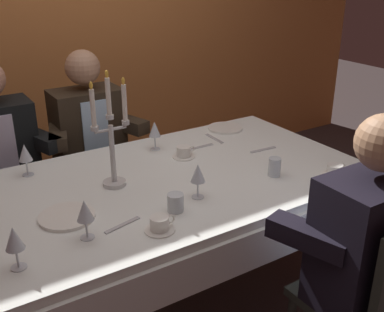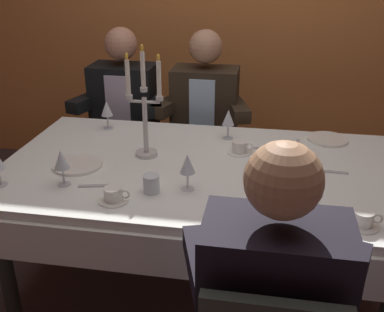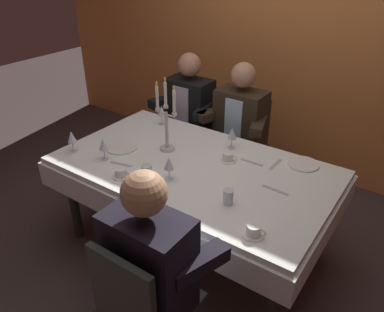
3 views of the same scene
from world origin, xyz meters
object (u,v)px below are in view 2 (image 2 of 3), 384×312
object	(u,v)px
wine_glass_0	(61,160)
water_tumbler_0	(294,189)
wine_glass_2	(107,109)
seated_diner_2	(272,303)
wine_glass_3	(228,119)
dining_table	(200,187)
seated_diner_1	(205,108)
dinner_plate_0	(78,165)
coffee_cup_1	(240,148)
dinner_plate_1	(327,139)
wine_glass_4	(188,165)
coffee_cup_0	(363,220)
coffee_cup_2	(114,195)
candelabra	(145,113)
seated_diner_0	(125,104)
water_tumbler_1	(151,184)

from	to	relation	value
wine_glass_0	water_tumbler_0	distance (m)	0.99
wine_glass_2	seated_diner_2	size ratio (longest dim) A/B	0.13
wine_glass_3	wine_glass_0	bearing A→B (deg)	-134.57
dining_table	wine_glass_3	world-z (taller)	wine_glass_3
seated_diner_1	dinner_plate_0	bearing A→B (deg)	-115.18
coffee_cup_1	seated_diner_2	size ratio (longest dim) A/B	0.11
dinner_plate_1	coffee_cup_1	size ratio (longest dim) A/B	1.64
dinner_plate_0	coffee_cup_1	xyz separation A→B (m)	(0.75, 0.29, 0.02)
wine_glass_4	coffee_cup_0	xyz separation A→B (m)	(0.69, -0.17, -0.09)
wine_glass_0	water_tumbler_0	bearing A→B (deg)	2.32
wine_glass_0	coffee_cup_2	world-z (taller)	wine_glass_0
dinner_plate_1	coffee_cup_2	world-z (taller)	coffee_cup_2
seated_diner_2	wine_glass_2	bearing A→B (deg)	126.49
wine_glass_3	coffee_cup_1	size ratio (longest dim) A/B	1.24
seated_diner_2	water_tumbler_0	bearing A→B (deg)	83.16
wine_glass_0	coffee_cup_2	size ratio (longest dim) A/B	1.24
wine_glass_0	seated_diner_1	size ratio (longest dim) A/B	0.13
wine_glass_0	coffee_cup_0	bearing A→B (deg)	-5.71
wine_glass_3	wine_glass_4	xyz separation A→B (m)	(-0.11, -0.61, 0.00)
dinner_plate_0	wine_glass_4	size ratio (longest dim) A/B	1.43
seated_diner_1	seated_diner_2	world-z (taller)	same
seated_diner_2	candelabra	bearing A→B (deg)	123.62
dinner_plate_1	seated_diner_1	xyz separation A→B (m)	(-0.74, 0.46, -0.01)
wine_glass_3	dining_table	bearing A→B (deg)	-104.46
dinner_plate_1	coffee_cup_0	xyz separation A→B (m)	(0.05, -0.85, 0.02)
wine_glass_0	seated_diner_1	bearing A→B (deg)	69.15
wine_glass_0	coffee_cup_0	world-z (taller)	wine_glass_0
wine_glass_2	dining_table	bearing A→B (deg)	-33.84
coffee_cup_1	seated_diner_1	bearing A→B (deg)	111.69
wine_glass_0	candelabra	bearing A→B (deg)	53.20
coffee_cup_2	seated_diner_0	distance (m)	1.33
dinner_plate_0	water_tumbler_1	bearing A→B (deg)	-24.72
coffee_cup_1	coffee_cup_0	bearing A→B (deg)	-50.11
wine_glass_3	seated_diner_1	xyz separation A→B (m)	(-0.20, 0.52, -0.12)
wine_glass_3	wine_glass_2	bearing A→B (deg)	176.84
dinner_plate_1	wine_glass_2	xyz separation A→B (m)	(-1.23, -0.02, 0.11)
wine_glass_0	seated_diner_2	size ratio (longest dim) A/B	0.13
candelabra	wine_glass_0	distance (m)	0.47
dining_table	wine_glass_4	xyz separation A→B (m)	(-0.02, -0.25, 0.24)
wine_glass_4	coffee_cup_1	distance (m)	0.48
wine_glass_2	coffee_cup_2	xyz separation A→B (m)	(0.31, -0.80, -0.09)
wine_glass_2	seated_diner_0	world-z (taller)	seated_diner_0
seated_diner_2	dinner_plate_1	bearing A→B (deg)	78.11
seated_diner_1	seated_diner_2	distance (m)	1.83
coffee_cup_0	wine_glass_3	bearing A→B (deg)	126.57
coffee_cup_0	coffee_cup_2	size ratio (longest dim) A/B	1.00
dining_table	coffee_cup_1	world-z (taller)	coffee_cup_1
seated_diner_2	coffee_cup_1	bearing A→B (deg)	99.53
dining_table	dinner_plate_0	size ratio (longest dim) A/B	8.29
dinner_plate_0	wine_glass_0	size ratio (longest dim) A/B	1.43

